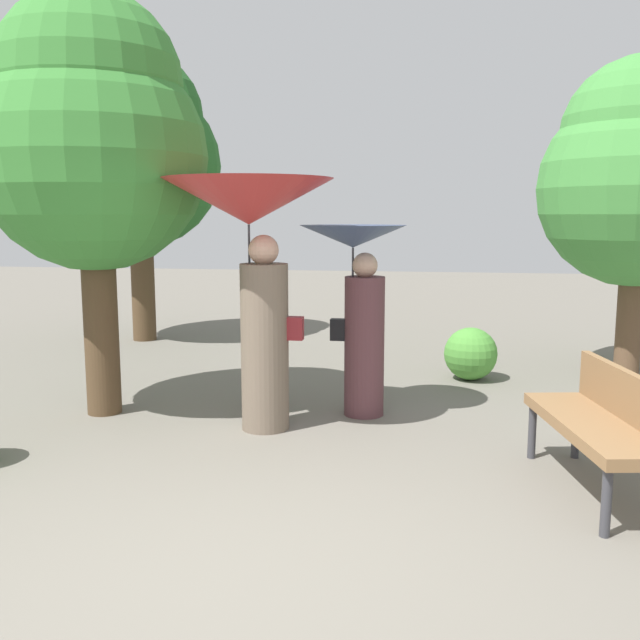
{
  "coord_description": "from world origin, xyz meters",
  "views": [
    {
      "loc": [
        1.0,
        -3.4,
        1.86
      ],
      "look_at": [
        0.0,
        2.92,
        0.9
      ],
      "focal_mm": 39.26,
      "sensor_mm": 36.0,
      "label": 1
    }
  ],
  "objects_px": {
    "park_bench": "(604,419)",
    "tree_mid_left": "(92,135)",
    "tree_near_right": "(639,172)",
    "tree_near_left": "(138,151)",
    "person_left": "(253,237)",
    "person_right": "(359,289)"
  },
  "relations": [
    {
      "from": "park_bench",
      "to": "tree_mid_left",
      "type": "bearing_deg",
      "value": -117.16
    },
    {
      "from": "tree_near_right",
      "to": "tree_near_left",
      "type": "bearing_deg",
      "value": 169.08
    },
    {
      "from": "person_left",
      "to": "park_bench",
      "type": "xyz_separation_m",
      "value": [
        2.67,
        -1.03,
        -1.17
      ]
    },
    {
      "from": "person_right",
      "to": "tree_mid_left",
      "type": "bearing_deg",
      "value": 95.03
    },
    {
      "from": "person_left",
      "to": "tree_near_left",
      "type": "height_order",
      "value": "tree_near_left"
    },
    {
      "from": "person_left",
      "to": "person_right",
      "type": "relative_size",
      "value": 1.22
    },
    {
      "from": "tree_mid_left",
      "to": "tree_near_right",
      "type": "bearing_deg",
      "value": 25.25
    },
    {
      "from": "person_left",
      "to": "tree_mid_left",
      "type": "relative_size",
      "value": 0.56
    },
    {
      "from": "person_right",
      "to": "tree_mid_left",
      "type": "height_order",
      "value": "tree_mid_left"
    },
    {
      "from": "tree_near_right",
      "to": "tree_mid_left",
      "type": "relative_size",
      "value": 0.95
    },
    {
      "from": "person_left",
      "to": "person_right",
      "type": "bearing_deg",
      "value": -58.74
    },
    {
      "from": "person_right",
      "to": "tree_near_right",
      "type": "bearing_deg",
      "value": -56.18
    },
    {
      "from": "tree_near_left",
      "to": "tree_mid_left",
      "type": "height_order",
      "value": "tree_near_left"
    },
    {
      "from": "tree_near_left",
      "to": "person_right",
      "type": "bearing_deg",
      "value": -44.0
    },
    {
      "from": "person_right",
      "to": "park_bench",
      "type": "xyz_separation_m",
      "value": [
        1.82,
        -1.6,
        -0.67
      ]
    },
    {
      "from": "park_bench",
      "to": "tree_near_right",
      "type": "bearing_deg",
      "value": 152.99
    },
    {
      "from": "tree_near_left",
      "to": "tree_near_right",
      "type": "height_order",
      "value": "tree_near_left"
    },
    {
      "from": "person_right",
      "to": "tree_near_left",
      "type": "height_order",
      "value": "tree_near_left"
    },
    {
      "from": "tree_mid_left",
      "to": "person_right",
      "type": "bearing_deg",
      "value": 7.75
    },
    {
      "from": "tree_near_right",
      "to": "tree_mid_left",
      "type": "height_order",
      "value": "tree_mid_left"
    },
    {
      "from": "person_left",
      "to": "tree_mid_left",
      "type": "bearing_deg",
      "value": 78.15
    },
    {
      "from": "tree_near_left",
      "to": "tree_near_right",
      "type": "relative_size",
      "value": 1.16
    }
  ]
}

